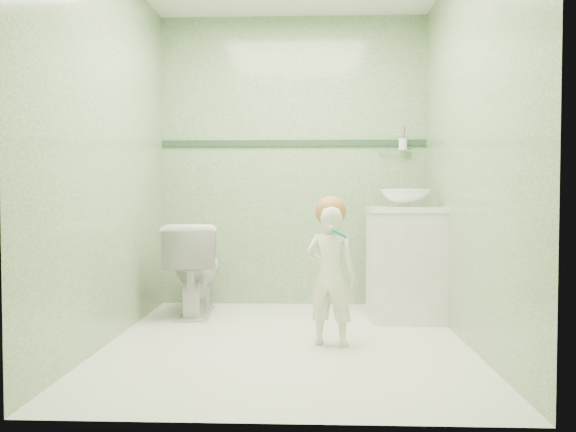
{
  "coord_description": "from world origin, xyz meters",
  "views": [
    {
      "loc": [
        0.14,
        -3.45,
        0.91
      ],
      "look_at": [
        0.0,
        0.15,
        0.78
      ],
      "focal_mm": 35.04,
      "sensor_mm": 36.0,
      "label": 1
    }
  ],
  "objects": [
    {
      "name": "ground",
      "position": [
        0.0,
        0.0,
        0.0
      ],
      "size": [
        2.5,
        2.5,
        0.0
      ],
      "primitive_type": "plane",
      "color": "silver",
      "rests_on": "ground"
    },
    {
      "name": "room_shell",
      "position": [
        0.0,
        0.0,
        1.2
      ],
      "size": [
        2.5,
        2.54,
        2.4
      ],
      "color": "gray",
      "rests_on": "ground"
    },
    {
      "name": "trim_stripe",
      "position": [
        0.0,
        1.24,
        1.35
      ],
      "size": [
        2.2,
        0.02,
        0.05
      ],
      "primitive_type": "cube",
      "color": "#29442D",
      "rests_on": "room_shell"
    },
    {
      "name": "vanity",
      "position": [
        0.84,
        0.7,
        0.4
      ],
      "size": [
        0.52,
        0.5,
        0.8
      ],
      "primitive_type": "cube",
      "color": "beige",
      "rests_on": "ground"
    },
    {
      "name": "counter",
      "position": [
        0.84,
        0.7,
        0.81
      ],
      "size": [
        0.54,
        0.52,
        0.04
      ],
      "primitive_type": "cube",
      "color": "white",
      "rests_on": "vanity"
    },
    {
      "name": "basin",
      "position": [
        0.84,
        0.7,
        0.89
      ],
      "size": [
        0.37,
        0.37,
        0.13
      ],
      "primitive_type": "imported",
      "color": "white",
      "rests_on": "counter"
    },
    {
      "name": "faucet",
      "position": [
        0.84,
        0.89,
        0.97
      ],
      "size": [
        0.03,
        0.13,
        0.18
      ],
      "color": "silver",
      "rests_on": "counter"
    },
    {
      "name": "cup_holder",
      "position": [
        0.89,
        1.18,
        1.33
      ],
      "size": [
        0.26,
        0.07,
        0.21
      ],
      "color": "silver",
      "rests_on": "room_shell"
    },
    {
      "name": "toilet",
      "position": [
        -0.74,
        0.8,
        0.35
      ],
      "size": [
        0.43,
        0.71,
        0.71
      ],
      "primitive_type": "imported",
      "rotation": [
        0.0,
        0.0,
        3.2
      ],
      "color": "white",
      "rests_on": "ground"
    },
    {
      "name": "toddler",
      "position": [
        0.27,
        -0.06,
        0.43
      ],
      "size": [
        0.35,
        0.28,
        0.85
      ],
      "primitive_type": "imported",
      "rotation": [
        0.0,
        0.0,
        2.87
      ],
      "color": "beige",
      "rests_on": "ground"
    },
    {
      "name": "hair_cap",
      "position": [
        0.27,
        -0.03,
        0.82
      ],
      "size": [
        0.19,
        0.19,
        0.19
      ],
      "primitive_type": "sphere",
      "color": "#A86C38",
      "rests_on": "toddler"
    },
    {
      "name": "teal_toothbrush",
      "position": [
        0.3,
        -0.2,
        0.69
      ],
      "size": [
        0.11,
        0.14,
        0.08
      ],
      "color": "#0C8679",
      "rests_on": "toddler"
    }
  ]
}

